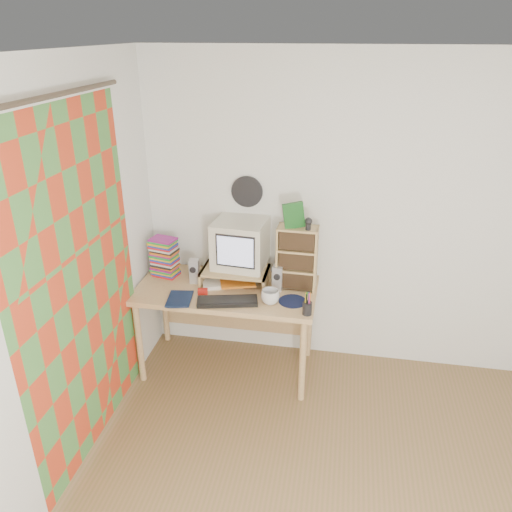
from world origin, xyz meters
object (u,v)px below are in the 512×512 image
at_px(desk, 229,299).
at_px(dvd_stack, 164,260).
at_px(keyboard, 227,301).
at_px(mug, 270,297).
at_px(crt_monitor, 239,245).
at_px(diary, 168,298).
at_px(cd_rack, 297,258).

relative_size(desk, dvd_stack, 5.00).
height_order(keyboard, mug, mug).
distance_m(dvd_stack, mug, 0.97).
height_order(crt_monitor, mug, crt_monitor).
xyz_separation_m(crt_monitor, mug, (0.30, -0.32, -0.25)).
distance_m(crt_monitor, mug, 0.51).
height_order(crt_monitor, diary, crt_monitor).
relative_size(keyboard, dvd_stack, 1.59).
distance_m(desk, dvd_stack, 0.61).
relative_size(crt_monitor, cd_rack, 0.78).
distance_m(crt_monitor, cd_rack, 0.46).
relative_size(crt_monitor, diary, 1.80).
xyz_separation_m(dvd_stack, cd_rack, (1.08, -0.02, 0.11)).
height_order(desk, dvd_stack, dvd_stack).
relative_size(dvd_stack, mug, 2.05).
relative_size(crt_monitor, mug, 2.87).
bearing_deg(mug, diary, -173.06).
xyz_separation_m(mug, diary, (-0.76, -0.09, -0.03)).
bearing_deg(dvd_stack, diary, -55.65).
height_order(crt_monitor, keyboard, crt_monitor).
bearing_deg(crt_monitor, dvd_stack, -172.68).
xyz_separation_m(crt_monitor, keyboard, (-0.01, -0.38, -0.29)).
relative_size(keyboard, cd_rack, 0.88).
distance_m(dvd_stack, diary, 0.44).
relative_size(crt_monitor, keyboard, 0.88).
height_order(dvd_stack, diary, dvd_stack).
bearing_deg(crt_monitor, mug, -42.45).
relative_size(keyboard, diary, 2.04).
height_order(crt_monitor, dvd_stack, crt_monitor).
bearing_deg(crt_monitor, desk, -126.88).
bearing_deg(crt_monitor, cd_rack, -0.43).
xyz_separation_m(keyboard, dvd_stack, (-0.61, 0.35, 0.13)).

